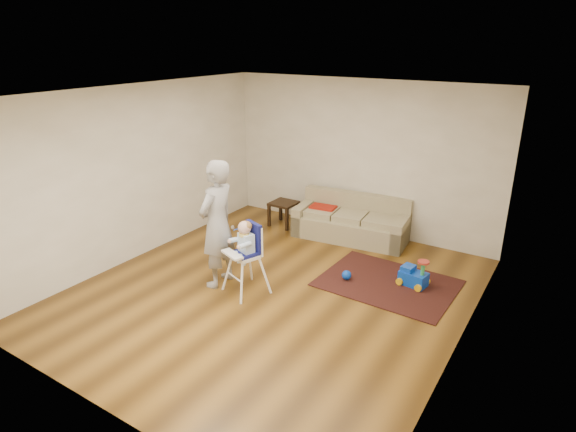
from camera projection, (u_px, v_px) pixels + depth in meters
The scene contains 9 objects.
ground at pixel (273, 291), 6.73m from camera, with size 5.50×5.50×0.00m, color #472E0F.
room_envelope at pixel (293, 153), 6.49m from camera, with size 5.04×5.52×2.72m.
sofa at pixel (351, 218), 8.37m from camera, with size 2.03×1.01×0.75m.
side_table at pixel (284, 214), 9.02m from camera, with size 0.46×0.46×0.46m, color black, non-canonical shape.
area_rug at pixel (388, 283), 6.94m from camera, with size 1.86×1.39×0.01m, color black.
ride_on_toy at pixel (414, 272), 6.81m from camera, with size 0.38×0.27×0.42m, color blue, non-canonical shape.
toy_ball at pixel (347, 275), 7.00m from camera, with size 0.14×0.14×0.14m, color blue.
high_chair at pixel (246, 258), 6.56m from camera, with size 0.63×0.63×1.06m.
adult at pixel (217, 224), 6.64m from camera, with size 0.66×0.44×1.82m, color gray.
Camera 1 is at (3.36, -4.89, 3.35)m, focal length 30.00 mm.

